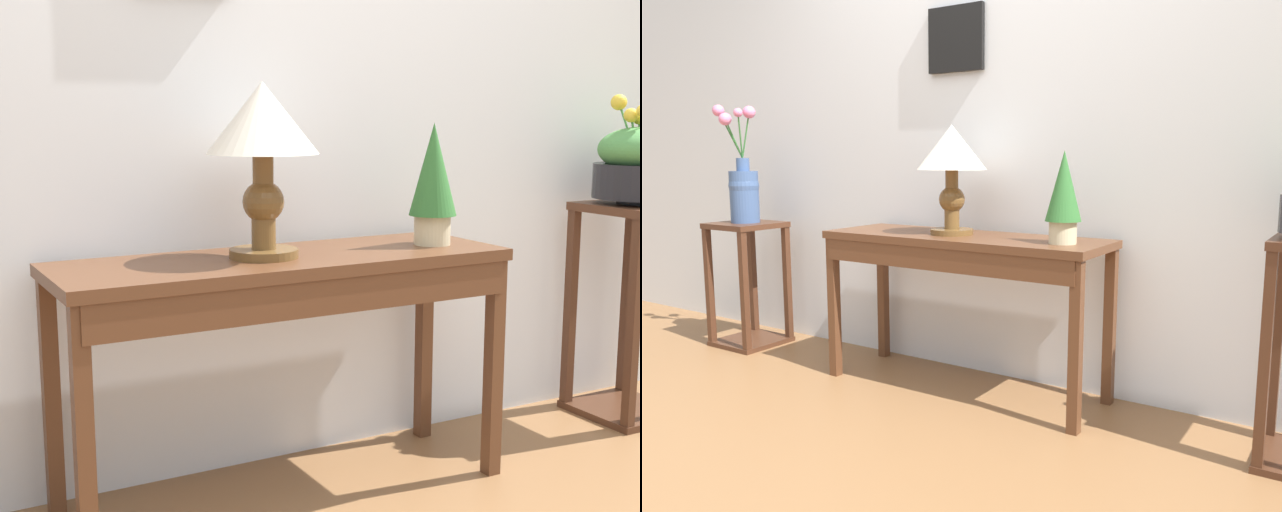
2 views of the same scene
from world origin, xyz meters
TOP-DOWN VIEW (x-y plane):
  - ground_plane at (0.00, 0.00)m, footprint 12.00×12.00m
  - back_wall_with_art at (-0.00, 1.37)m, footprint 9.00×0.13m
  - console_table at (-0.09, 1.03)m, footprint 1.33×0.44m
  - table_lamp at (-0.15, 1.06)m, footprint 0.32×0.32m
  - potted_plant_on_console at (0.41, 1.03)m, footprint 0.15×0.15m
  - pedestal_stand_left at (-1.53, 1.01)m, footprint 0.35×0.35m
  - flower_vase_tall_left at (-1.53, 1.01)m, footprint 0.22×0.19m

SIDE VIEW (x-z plane):
  - ground_plane at x=0.00m, z-range -0.01..0.00m
  - pedestal_stand_left at x=-1.53m, z-range 0.00..0.71m
  - console_table at x=-0.09m, z-range 0.27..0.99m
  - flower_vase_tall_left at x=-1.53m, z-range 0.59..1.25m
  - potted_plant_on_console at x=0.41m, z-range 0.74..1.12m
  - table_lamp at x=-0.15m, z-range 0.83..1.32m
  - back_wall_with_art at x=0.00m, z-range 0.00..2.80m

